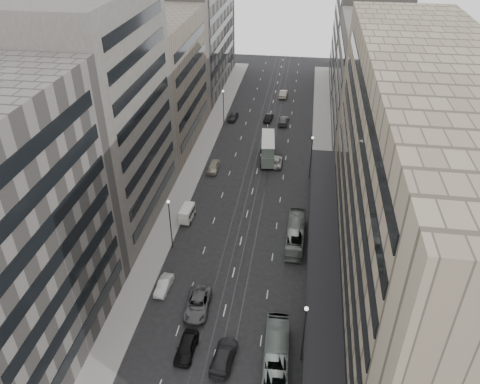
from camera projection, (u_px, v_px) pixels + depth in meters
The scene contains 27 objects.
ground at pixel (223, 316), 57.53m from camera, with size 220.00×220.00×0.00m, color black.
sidewalk_right at pixel (322, 172), 87.23m from camera, with size 4.00×125.00×0.15m, color gray.
sidewalk_left at pixel (196, 162), 90.18m from camera, with size 4.00×125.00×0.15m, color gray.
department_store at pixel (417, 193), 53.48m from camera, with size 19.20×60.00×30.00m.
building_right_mid at pixel (376, 86), 91.70m from camera, with size 15.00×28.00×24.00m, color #4D4943.
building_right_far at pixel (366, 36), 115.60m from camera, with size 15.00×32.00×28.00m, color #615C57.
building_left_b at pixel (96, 116), 66.80m from camera, with size 15.00×26.00×34.00m, color #4D4943.
building_left_c at pixel (155, 83), 91.71m from camera, with size 15.00×28.00×25.00m, color #675E50.
building_left_d at pixel (194, 33), 118.38m from camera, with size 15.00×38.00×28.00m, color #615C57.
lamp_right_near at pixel (304, 328), 49.36m from camera, with size 0.44×0.44×8.32m.
lamp_right_far at pixel (311, 153), 82.66m from camera, with size 0.44×0.44×8.32m.
lamp_left_near at pixel (170, 219), 65.90m from camera, with size 0.44×0.44×8.32m.
lamp_left_far at pixel (223, 104), 101.70m from camera, with size 0.44×0.44×8.32m.
bus_near at pixel (276, 359), 50.43m from camera, with size 2.63×11.24×3.13m, color gray.
bus_far at pixel (295, 234), 69.05m from camera, with size 2.45×10.45×2.91m, color gray.
double_decker at pixel (268, 148), 89.75m from camera, with size 3.32×8.83×4.73m.
panel_van at pixel (187, 213), 73.82m from camera, with size 2.04×3.82×2.34m.
sedan_0 at pixel (187, 347), 52.65m from camera, with size 1.98×4.93×1.68m, color black.
sedan_1 at pixel (164, 285), 61.10m from camera, with size 1.48×4.25×1.40m, color silver.
sedan_2 at pixel (198, 304), 58.10m from camera, with size 2.84×6.17×1.71m, color #515154.
sedan_3 at pixel (224, 356), 51.61m from camera, with size 2.31×5.68×1.65m, color black.
sedan_4 at pixel (213, 167), 87.30m from camera, with size 1.92×4.77×1.63m, color #9F9A84.
sedan_5 at pixel (269, 118), 106.47m from camera, with size 1.49×4.27×1.41m, color black.
sedan_6 at pixel (276, 161), 89.26m from camera, with size 2.39×5.18×1.44m, color silver.
sedan_7 at pixel (283, 120), 105.11m from camera, with size 2.20×5.41×1.57m, color #525154.
sedan_8 at pixel (233, 116), 106.94m from camera, with size 1.87×4.64×1.58m, color #262528.
sedan_9 at pixel (283, 94), 118.90m from camera, with size 1.79×5.14×1.69m, color #B1A792.
Camera 1 is at (7.89, -39.40, 43.97)m, focal length 35.00 mm.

